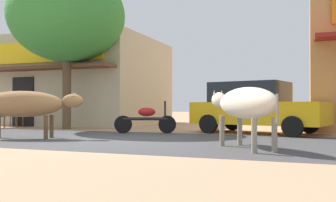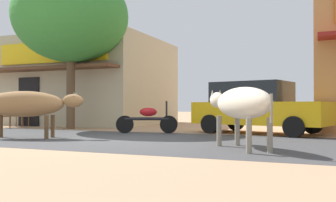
# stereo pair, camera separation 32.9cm
# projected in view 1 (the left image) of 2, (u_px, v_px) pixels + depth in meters

# --- Properties ---
(ground) EXTENTS (80.00, 80.00, 0.00)m
(ground) POSITION_uv_depth(u_px,v_px,m) (121.00, 140.00, 9.88)
(ground) COLOR tan
(asphalt_road) EXTENTS (72.00, 5.22, 0.00)m
(asphalt_road) POSITION_uv_depth(u_px,v_px,m) (121.00, 139.00, 9.88)
(asphalt_road) COLOR #424143
(asphalt_road) RESTS_ON ground
(storefront_left_cafe) EXTENTS (6.80, 6.90, 4.02)m
(storefront_left_cafe) POSITION_uv_depth(u_px,v_px,m) (86.00, 83.00, 18.53)
(storefront_left_cafe) COLOR #B7AE8E
(storefront_left_cafe) RESTS_ON ground
(roadside_tree) EXTENTS (4.39, 4.39, 6.06)m
(roadside_tree) POSITION_uv_depth(u_px,v_px,m) (67.00, 16.00, 14.35)
(roadside_tree) COLOR brown
(roadside_tree) RESTS_ON ground
(parked_hatchback_car) EXTENTS (4.42, 2.78, 1.64)m
(parked_hatchback_car) POSITION_uv_depth(u_px,v_px,m) (256.00, 107.00, 12.10)
(parked_hatchback_car) COLOR gold
(parked_hatchback_car) RESTS_ON ground
(parked_motorcycle) EXTENTS (1.88, 0.76, 1.03)m
(parked_motorcycle) POSITION_uv_depth(u_px,v_px,m) (146.00, 119.00, 12.07)
(parked_motorcycle) COLOR black
(parked_motorcycle) RESTS_ON ground
(cow_near_brown) EXTENTS (2.77, 1.45, 1.29)m
(cow_near_brown) POSITION_uv_depth(u_px,v_px,m) (24.00, 104.00, 10.19)
(cow_near_brown) COLOR #976C41
(cow_near_brown) RESTS_ON ground
(cow_far_dark) EXTENTS (1.97, 2.32, 1.27)m
(cow_far_dark) POSITION_uv_depth(u_px,v_px,m) (244.00, 104.00, 7.84)
(cow_far_dark) COLOR beige
(cow_far_dark) RESTS_ON ground
(cafe_chair_by_doorway) EXTENTS (0.50, 0.50, 0.92)m
(cafe_chair_by_doorway) POSITION_uv_depth(u_px,v_px,m) (15.00, 114.00, 15.81)
(cafe_chair_by_doorway) COLOR brown
(cafe_chair_by_doorway) RESTS_ON ground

